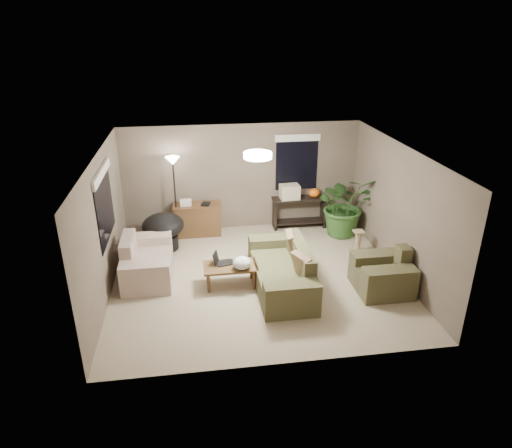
{
  "coord_description": "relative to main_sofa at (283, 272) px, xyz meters",
  "views": [
    {
      "loc": [
        -1.15,
        -7.65,
        4.51
      ],
      "look_at": [
        0.0,
        0.2,
        1.05
      ],
      "focal_mm": 32.0,
      "sensor_mm": 36.0,
      "label": 1
    }
  ],
  "objects": [
    {
      "name": "cardboard_box",
      "position": [
        0.67,
        2.65,
        0.62
      ],
      "size": [
        0.46,
        0.36,
        0.33
      ],
      "primitive_type": "cube",
      "rotation": [
        0.0,
        0.0,
        0.05
      ],
      "color": "beige",
      "rests_on": "console_table"
    },
    {
      "name": "coffee_table",
      "position": [
        -0.97,
        0.17,
        0.06
      ],
      "size": [
        1.0,
        0.55,
        0.42
      ],
      "color": "brown",
      "rests_on": "ground"
    },
    {
      "name": "pumpkin",
      "position": [
        1.27,
        2.65,
        0.56
      ],
      "size": [
        0.34,
        0.34,
        0.22
      ],
      "primitive_type": "ellipsoid",
      "rotation": [
        0.0,
        0.0,
        -0.36
      ],
      "color": "orange",
      "rests_on": "console_table"
    },
    {
      "name": "desk",
      "position": [
        -1.51,
        2.57,
        0.08
      ],
      "size": [
        1.1,
        0.5,
        0.75
      ],
      "color": "brown",
      "rests_on": "ground"
    },
    {
      "name": "cat_scratching_post",
      "position": [
        1.86,
        1.14,
        -0.08
      ],
      "size": [
        0.32,
        0.32,
        0.5
      ],
      "color": "tan",
      "rests_on": "ground"
    },
    {
      "name": "console_table",
      "position": [
        0.92,
        2.65,
        0.14
      ],
      "size": [
        1.3,
        0.4,
        0.75
      ],
      "color": "black",
      "rests_on": "ground"
    },
    {
      "name": "window_back",
      "position": [
        0.87,
        2.86,
        1.49
      ],
      "size": [
        1.06,
        0.05,
        1.33
      ],
      "color": "black",
      "rests_on": "room_shell"
    },
    {
      "name": "throw_pillows",
      "position": [
        0.26,
        0.0,
        0.36
      ],
      "size": [
        0.4,
        1.39,
        0.47
      ],
      "color": "#8C7251",
      "rests_on": "main_sofa"
    },
    {
      "name": "window_left",
      "position": [
        -3.16,
        0.68,
        1.49
      ],
      "size": [
        0.05,
        1.56,
        1.33
      ],
      "color": "black",
      "rests_on": "room_shell"
    },
    {
      "name": "houseplant",
      "position": [
        1.86,
        2.09,
        0.28
      ],
      "size": [
        1.32,
        1.46,
        1.14
      ],
      "primitive_type": "imported",
      "color": "#2D5923",
      "rests_on": "ground"
    },
    {
      "name": "floor_lamp",
      "position": [
        -1.98,
        2.48,
        1.3
      ],
      "size": [
        0.32,
        0.32,
        1.91
      ],
      "color": "black",
      "rests_on": "ground"
    },
    {
      "name": "main_sofa",
      "position": [
        0.0,
        0.0,
        0.0
      ],
      "size": [
        0.95,
        2.2,
        0.85
      ],
      "color": "#4F4E2F",
      "rests_on": "ground"
    },
    {
      "name": "room_shell",
      "position": [
        -0.43,
        0.38,
        0.96
      ],
      "size": [
        5.5,
        5.5,
        5.5
      ],
      "color": "tan",
      "rests_on": "ground"
    },
    {
      "name": "armchair",
      "position": [
        1.79,
        -0.37,
        0.0
      ],
      "size": [
        0.95,
        1.0,
        0.85
      ],
      "color": "#454329",
      "rests_on": "ground"
    },
    {
      "name": "papasan_chair",
      "position": [
        -2.26,
        1.93,
        0.17
      ],
      "size": [
        1.0,
        1.0,
        0.8
      ],
      "color": "black",
      "rests_on": "ground"
    },
    {
      "name": "ceiling_fixture",
      "position": [
        -0.43,
        0.38,
        2.15
      ],
      "size": [
        0.5,
        0.5,
        0.1
      ],
      "primitive_type": "cylinder",
      "color": "white",
      "rests_on": "room_shell"
    },
    {
      "name": "laptop",
      "position": [
        -1.14,
        0.27,
        0.19
      ],
      "size": [
        0.42,
        0.3,
        0.24
      ],
      "color": "black",
      "rests_on": "coffee_table"
    },
    {
      "name": "loveseat",
      "position": [
        -2.56,
        0.76,
        0.0
      ],
      "size": [
        0.9,
        1.6,
        0.85
      ],
      "color": "beige",
      "rests_on": "ground"
    },
    {
      "name": "desk_papers",
      "position": [
        -1.66,
        2.56,
        0.51
      ],
      "size": [
        0.69,
        0.28,
        0.12
      ],
      "color": "silver",
      "rests_on": "desk"
    },
    {
      "name": "plastic_bag",
      "position": [
        -0.77,
        0.02,
        0.24
      ],
      "size": [
        0.4,
        0.37,
        0.24
      ],
      "primitive_type": "ellipsoid",
      "rotation": [
        0.0,
        0.0,
        0.23
      ],
      "color": "white",
      "rests_on": "coffee_table"
    }
  ]
}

